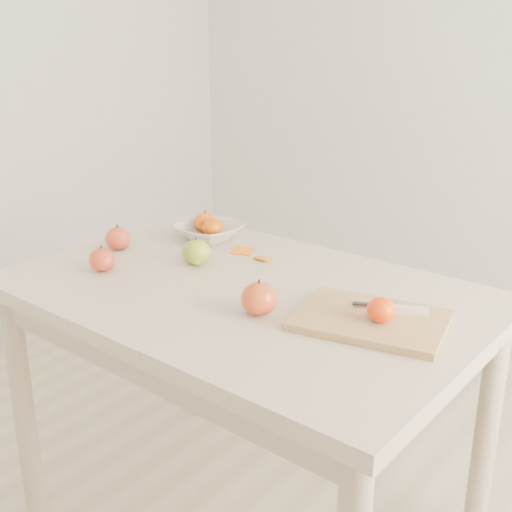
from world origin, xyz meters
The scene contains 14 objects.
table centered at (0.00, 0.00, 0.65)m, with size 1.20×0.80×0.75m.
cutting_board centered at (0.36, 0.01, 0.76)m, with size 0.32×0.24×0.02m, color tan.
board_tangerine centered at (0.39, 0.00, 0.80)m, with size 0.06×0.06×0.05m, color #E74908.
fruit_bowl centered at (-0.34, 0.24, 0.77)m, with size 0.20×0.20×0.05m, color silver.
bowl_tangerine_near centered at (-0.37, 0.25, 0.80)m, with size 0.06×0.06×0.06m, color orange.
bowl_tangerine_far centered at (-0.31, 0.22, 0.80)m, with size 0.06×0.06×0.06m, color #E95B08.
orange_peel_a centered at (-0.18, 0.20, 0.75)m, with size 0.06×0.04×0.00m, color orange.
orange_peel_b centered at (-0.09, 0.19, 0.75)m, with size 0.04×0.04×0.00m, color orange.
paring_knife centered at (0.40, 0.08, 0.78)m, with size 0.16×0.09×0.01m.
apple_green centered at (-0.21, 0.05, 0.79)m, with size 0.08×0.08×0.07m, color olive.
apple_red_b centered at (-0.48, 0.00, 0.78)m, with size 0.08×0.08×0.07m, color #A5121D.
apple_red_d centered at (-0.37, -0.15, 0.78)m, with size 0.07×0.07×0.06m, color maroon.
apple_red_e centered at (0.13, -0.10, 0.79)m, with size 0.08×0.08×0.08m, color maroon.
apple_red_a centered at (-0.39, 0.28, 0.78)m, with size 0.08×0.08×0.07m, color maroon.
Camera 1 is at (0.98, -1.15, 1.35)m, focal length 45.00 mm.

